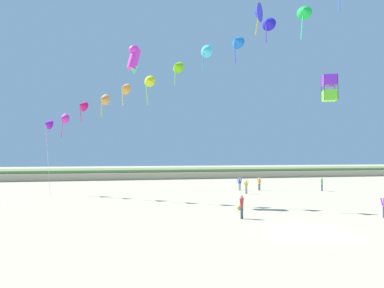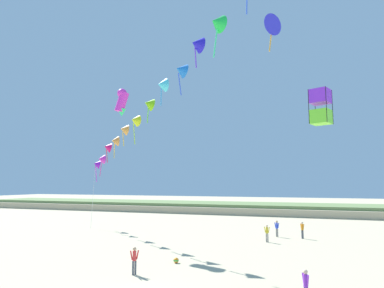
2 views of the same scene
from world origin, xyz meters
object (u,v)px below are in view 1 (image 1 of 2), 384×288
Objects in this scene: large_kite_low_lead at (329,88)px; large_kite_mid_trail at (257,13)px; large_kite_high_solo at (134,58)px; person_mid_center at (242,205)px; person_far_right at (240,183)px; person_near_left at (246,186)px; beach_ball at (239,208)px; person_far_left at (322,183)px; person_far_center at (259,183)px.

large_kite_mid_trail is at bearing 118.92° from large_kite_low_lead.
large_kite_mid_trail is at bearing 14.74° from large_kite_high_solo.
person_mid_center is 18.66m from person_far_right.
person_near_left is 11.46m from beach_ball.
large_kite_low_lead reaches higher than beach_ball.
large_kite_mid_trail reaches higher than person_far_left.
beach_ball is at bearing 71.90° from person_mid_center.
person_mid_center is 21.86m from person_far_left.
person_far_right is at bearing 94.84° from large_kite_mid_trail.
person_far_center is at bearing 161.63° from person_far_left.
person_far_right is (6.46, 17.51, 0.01)m from person_mid_center.
person_far_right is 0.60× the size of large_kite_high_solo.
large_kite_low_lead is at bearing -69.75° from person_far_right.
beach_ball is (-7.73, -13.62, -0.75)m from person_far_center.
person_far_left is at bearing -15.33° from person_far_right.
large_kite_mid_trail is at bearing 61.98° from person_mid_center.
large_kite_low_lead is (4.89, -8.34, 9.60)m from person_near_left.
person_mid_center is at bearing -108.10° from beach_ball.
person_far_center is 0.60× the size of large_kite_high_solo.
person_near_left is 0.58× the size of large_kite_high_solo.
person_mid_center is 4.44× the size of beach_ball.
large_kite_mid_trail reaches higher than person_near_left.
person_mid_center is 24.10m from large_kite_mid_trail.
person_far_left is at bearing 12.45° from large_kite_mid_trail.
person_far_right is 15.81m from large_kite_low_lead.
person_far_left is 21.36m from large_kite_mid_trail.
large_kite_mid_trail reaches higher than large_kite_high_solo.
person_far_right is at bearing 81.26° from person_near_left.
person_far_right is at bearing 173.89° from person_far_center.
large_kite_high_solo is at bearing -153.14° from person_far_center.
large_kite_low_lead is 6.55× the size of beach_ball.
person_near_left is 0.98× the size of person_far_left.
person_far_center is at bearing -6.11° from person_far_right.
person_far_left is at bearing 13.83° from large_kite_high_solo.
person_near_left is 0.96× the size of person_far_right.
person_mid_center is 19.41m from person_far_center.
large_kite_low_lead is 14.27m from beach_ball.
large_kite_high_solo is at bearing 126.30° from person_mid_center.
large_kite_low_lead is (-5.18, -9.20, 9.58)m from person_far_left.
large_kite_high_solo reaches higher than person_far_right.
person_mid_center reaches higher than beach_ball.
large_kite_low_lead is at bearing -11.49° from large_kite_high_solo.
person_mid_center is at bearing -152.24° from large_kite_low_lead.
large_kite_low_lead is (10.82, 5.69, 9.58)m from person_mid_center.
person_far_right is at bearing 110.25° from large_kite_low_lead.
large_kite_high_solo is (-13.27, -8.23, 12.22)m from person_far_right.
large_kite_mid_trail is at bearing -167.55° from person_far_left.
large_kite_low_lead is at bearing -61.08° from large_kite_mid_trail.
beach_ball is at bearing -121.49° from large_kite_mid_trail.
person_near_left is 3.52m from person_far_right.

